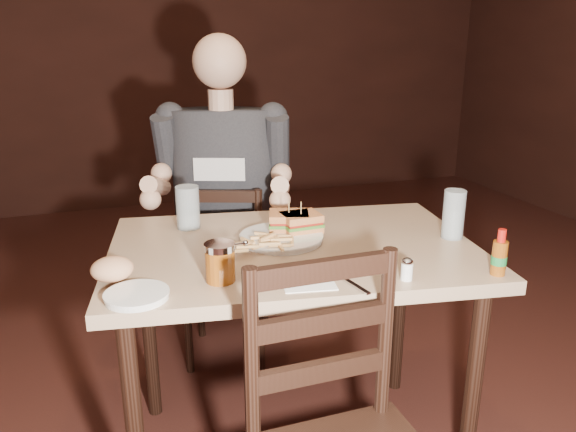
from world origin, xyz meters
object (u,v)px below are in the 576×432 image
object	(u,v)px
main_table	(293,271)
syrup_dispenser	(220,262)
glass_right	(454,214)
hot_sauce	(500,252)
side_plate	(137,296)
dinner_plate	(281,239)
diner	(222,160)
chair_far	(227,270)
glass_left	(188,207)

from	to	relation	value
main_table	syrup_dispenser	world-z (taller)	syrup_dispenser
glass_right	hot_sauce	world-z (taller)	glass_right
side_plate	syrup_dispenser	bearing A→B (deg)	9.00
dinner_plate	syrup_dispenser	distance (m)	0.35
main_table	dinner_plate	size ratio (longest dim) A/B	4.78
diner	glass_right	size ratio (longest dim) A/B	6.23
chair_far	syrup_dispenser	distance (m)	1.00
hot_sauce	syrup_dispenser	xyz separation A→B (m)	(-0.72, 0.21, -0.01)
glass_right	side_plate	bearing A→B (deg)	-173.28
chair_far	diner	bearing A→B (deg)	90.00
syrup_dispenser	glass_right	bearing A→B (deg)	15.62
glass_left	hot_sauce	world-z (taller)	glass_left
main_table	dinner_plate	bearing A→B (deg)	116.28
syrup_dispenser	side_plate	bearing A→B (deg)	-161.45
main_table	side_plate	bearing A→B (deg)	-155.74
main_table	hot_sauce	distance (m)	0.62
main_table	diner	xyz separation A→B (m)	(-0.07, 0.65, 0.23)
dinner_plate	side_plate	size ratio (longest dim) A/B	1.65
hot_sauce	syrup_dispenser	world-z (taller)	hot_sauce
diner	side_plate	xyz separation A→B (m)	(-0.42, -0.87, -0.14)
glass_left	glass_right	xyz separation A→B (m)	(0.78, -0.38, 0.01)
diner	side_plate	world-z (taller)	diner
main_table	glass_right	bearing A→B (deg)	-11.67
diner	glass_right	world-z (taller)	diner
diner	glass_left	bearing A→B (deg)	-98.19
glass_right	hot_sauce	xyz separation A→B (m)	(-0.06, -0.29, -0.01)
diner	hot_sauce	world-z (taller)	diner
dinner_plate	chair_far	bearing A→B (deg)	92.69
main_table	glass_left	size ratio (longest dim) A/B	8.52
dinner_plate	syrup_dispenser	size ratio (longest dim) A/B	2.43
main_table	chair_far	distance (m)	0.75
glass_left	syrup_dispenser	size ratio (longest dim) A/B	1.36
chair_far	glass_right	distance (m)	1.07
syrup_dispenser	main_table	bearing A→B (deg)	43.96
dinner_plate	side_plate	xyz separation A→B (m)	(-0.47, -0.27, -0.00)
main_table	diner	bearing A→B (deg)	96.27
main_table	hot_sauce	bearing A→B (deg)	-41.69
main_table	glass_right	size ratio (longest dim) A/B	7.85
diner	chair_far	bearing A→B (deg)	90.00
hot_sauce	syrup_dispenser	size ratio (longest dim) A/B	1.22
hot_sauce	dinner_plate	bearing A→B (deg)	136.57
glass_right	side_plate	xyz separation A→B (m)	(-1.00, -0.12, -0.07)
main_table	chair_far	size ratio (longest dim) A/B	1.49
diner	hot_sauce	distance (m)	1.17
glass_right	side_plate	size ratio (longest dim) A/B	1.01
main_table	glass_left	bearing A→B (deg)	135.23
chair_far	syrup_dispenser	bearing A→B (deg)	96.53
diner	syrup_dispenser	size ratio (longest dim) A/B	9.22
diner	glass_left	distance (m)	0.43
main_table	side_plate	distance (m)	0.55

